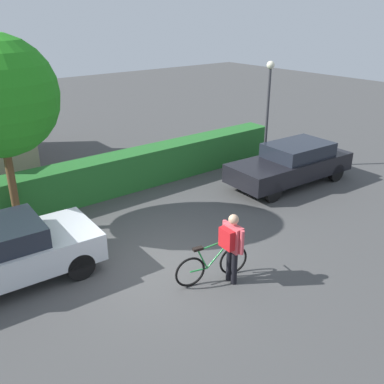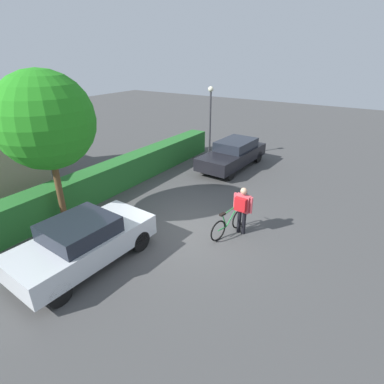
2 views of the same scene
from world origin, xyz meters
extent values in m
plane|color=#464646|center=(0.00, 0.00, 0.00)|extent=(60.00, 60.00, 0.00)
cube|color=#266B2A|center=(0.00, 4.57, 0.61)|extent=(15.89, 0.90, 1.22)
cube|color=silver|center=(-2.98, 1.53, 0.63)|extent=(4.01, 1.97, 0.63)
cube|color=#1E232D|center=(-3.04, 1.53, 1.17)|extent=(1.82, 1.65, 0.44)
cylinder|color=black|center=(-1.60, 2.25, 0.31)|extent=(0.64, 0.21, 0.63)
cylinder|color=black|center=(-1.69, 0.67, 0.31)|extent=(0.64, 0.21, 0.63)
cylinder|color=black|center=(-4.27, 2.39, 0.31)|extent=(0.64, 0.21, 0.63)
cylinder|color=black|center=(-4.35, 0.81, 0.31)|extent=(0.64, 0.21, 0.63)
cube|color=black|center=(6.31, 1.53, 0.61)|extent=(4.55, 1.92, 0.60)
cube|color=#1E232D|center=(6.65, 1.51, 1.14)|extent=(2.25, 1.60, 0.46)
cylinder|color=black|center=(7.86, 2.21, 0.31)|extent=(0.63, 0.21, 0.62)
cylinder|color=black|center=(7.78, 0.69, 0.31)|extent=(0.63, 0.21, 0.62)
cylinder|color=black|center=(4.83, 2.36, 0.31)|extent=(0.63, 0.21, 0.62)
cylinder|color=black|center=(4.75, 0.85, 0.31)|extent=(0.63, 0.21, 0.62)
torus|color=black|center=(1.06, -1.27, 0.35)|extent=(0.69, 0.20, 0.70)
torus|color=black|center=(0.02, -1.05, 0.35)|extent=(0.69, 0.20, 0.70)
cylinder|color=#268C3F|center=(0.74, -1.20, 0.65)|extent=(0.68, 0.18, 0.66)
cylinder|color=#268C3F|center=(0.31, -1.11, 0.59)|extent=(0.26, 0.09, 0.52)
cylinder|color=#268C3F|center=(0.61, -1.17, 0.87)|extent=(0.83, 0.21, 0.15)
cylinder|color=#268C3F|center=(0.22, -1.09, 0.34)|extent=(0.41, 0.12, 0.05)
cylinder|color=#268C3F|center=(1.06, -1.27, 0.66)|extent=(0.04, 0.04, 0.62)
cube|color=black|center=(0.20, -1.09, 0.87)|extent=(0.24, 0.14, 0.06)
cylinder|color=#268C3F|center=(1.06, -1.27, 1.00)|extent=(0.13, 0.49, 0.03)
cylinder|color=black|center=(0.83, -1.39, 0.40)|extent=(0.13, 0.13, 0.80)
cylinder|color=black|center=(0.82, -1.56, 0.40)|extent=(0.13, 0.13, 0.80)
cube|color=#DB4C56|center=(0.83, -1.47, 1.09)|extent=(0.23, 0.48, 0.57)
sphere|color=tan|center=(0.83, -1.47, 1.51)|extent=(0.22, 0.22, 0.22)
cylinder|color=#DB4C56|center=(0.84, -1.19, 1.10)|extent=(0.09, 0.09, 0.54)
cylinder|color=#DB4C56|center=(0.81, -1.76, 1.10)|extent=(0.09, 0.09, 0.54)
cube|color=red|center=(0.67, -1.46, 1.12)|extent=(0.18, 0.38, 0.43)
cylinder|color=#38383D|center=(6.90, 3.22, 1.80)|extent=(0.10, 0.10, 3.60)
sphere|color=#F2EDCC|center=(6.90, 3.22, 3.72)|extent=(0.28, 0.28, 0.28)
cylinder|color=brown|center=(-2.01, 3.79, 1.36)|extent=(0.20, 0.20, 2.71)
sphere|color=#258B1E|center=(-2.01, 3.79, 3.59)|extent=(2.93, 2.93, 2.93)
camera|label=1|loc=(-4.77, -7.16, 5.49)|focal=40.41mm
camera|label=2|loc=(-7.19, -4.72, 5.43)|focal=28.21mm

